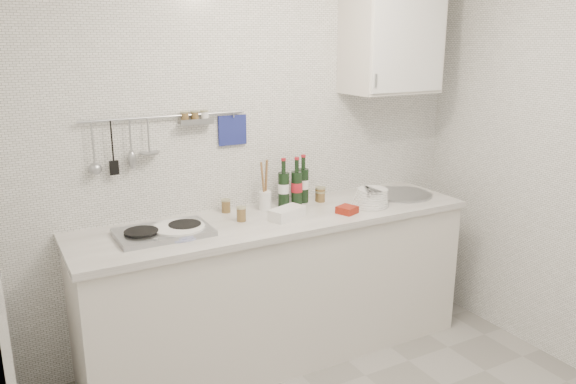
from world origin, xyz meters
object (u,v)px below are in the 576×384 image
Objects in this scene: plate_stack_sink at (371,198)px; wine_bottles at (295,181)px; plate_stack_hob at (178,230)px; wall_cabinet at (392,38)px; utensil_crock at (265,198)px.

wine_bottles reaches higher than plate_stack_sink.
plate_stack_sink is at bearing -3.11° from plate_stack_hob.
plate_stack_hob is 1.25m from plate_stack_sink.
plate_stack_hob is at bearing -174.75° from wall_cabinet.
utensil_crock is (-0.63, 0.24, 0.03)m from plate_stack_sink.
plate_stack_hob is (-1.53, -0.14, -1.01)m from wall_cabinet.
wine_bottles is 0.23m from utensil_crock.
wine_bottles is (-0.70, 0.04, -0.87)m from wall_cabinet.
plate_stack_hob is at bearing -164.46° from utensil_crock.
wine_bottles is (-0.42, 0.25, 0.11)m from plate_stack_sink.
wall_cabinet is 1.84m from plate_stack_hob.
plate_stack_sink is at bearing -20.69° from utensil_crock.
utensil_crock is at bearing 15.54° from plate_stack_hob.
wine_bottles reaches higher than plate_stack_hob.
utensil_crock is (0.62, 0.17, 0.05)m from plate_stack_hob.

